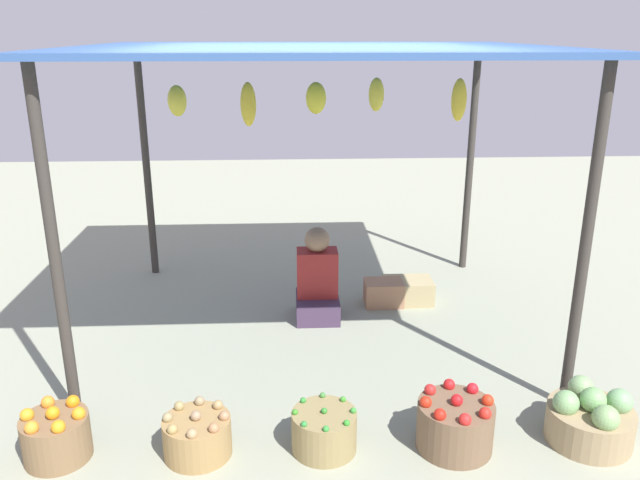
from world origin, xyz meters
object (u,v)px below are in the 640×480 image
(basket_red_tomatoes, at_px, (455,424))
(wooden_crate_near_vendor, at_px, (408,291))
(vendor_person, at_px, (317,283))
(basket_oranges, at_px, (56,436))
(basket_green_chilies, at_px, (324,431))
(wooden_crate_stacked_rear, at_px, (384,293))
(basket_potatoes, at_px, (197,435))
(basket_cabbages, at_px, (590,419))

(basket_red_tomatoes, distance_m, wooden_crate_near_vendor, 2.08)
(vendor_person, height_order, basket_oranges, vendor_person)
(basket_green_chilies, distance_m, wooden_crate_stacked_rear, 2.12)
(basket_green_chilies, xyz_separation_m, wooden_crate_near_vendor, (0.87, 2.06, -0.02))
(wooden_crate_stacked_rear, bearing_deg, basket_potatoes, -124.03)
(wooden_crate_stacked_rear, bearing_deg, wooden_crate_near_vendor, 10.59)
(basket_red_tomatoes, bearing_deg, vendor_person, 111.28)
(vendor_person, height_order, basket_green_chilies, vendor_person)
(basket_oranges, relative_size, basket_red_tomatoes, 0.85)
(basket_oranges, height_order, basket_potatoes, basket_oranges)
(basket_green_chilies, height_order, basket_red_tomatoes, basket_red_tomatoes)
(basket_potatoes, bearing_deg, basket_oranges, 179.42)
(basket_green_chilies, bearing_deg, basket_oranges, 179.99)
(vendor_person, distance_m, basket_red_tomatoes, 1.98)
(basket_oranges, bearing_deg, basket_red_tomatoes, -0.47)
(wooden_crate_near_vendor, bearing_deg, basket_red_tomatoes, -92.96)
(basket_green_chilies, xyz_separation_m, basket_red_tomatoes, (0.76, -0.02, 0.03))
(basket_potatoes, bearing_deg, wooden_crate_stacked_rear, 55.97)
(basket_green_chilies, height_order, wooden_crate_stacked_rear, basket_green_chilies)
(basket_green_chilies, xyz_separation_m, wooden_crate_stacked_rear, (0.64, 2.02, -0.01))
(basket_red_tomatoes, relative_size, basket_cabbages, 0.89)
(vendor_person, distance_m, basket_cabbages, 2.38)
(vendor_person, bearing_deg, wooden_crate_near_vendor, 16.36)
(vendor_person, bearing_deg, basket_oranges, -130.71)
(basket_red_tomatoes, bearing_deg, basket_green_chilies, 178.61)
(vendor_person, xyz_separation_m, basket_green_chilies, (-0.04, -1.82, -0.18))
(basket_green_chilies, xyz_separation_m, basket_cabbages, (1.57, 0.00, 0.02))
(basket_potatoes, height_order, wooden_crate_stacked_rear, basket_potatoes)
(basket_potatoes, distance_m, basket_red_tomatoes, 1.49)
(basket_oranges, xyz_separation_m, wooden_crate_near_vendor, (2.39, 2.06, -0.04))
(basket_cabbages, xyz_separation_m, wooden_crate_near_vendor, (-0.70, 2.06, -0.04))
(basket_red_tomatoes, relative_size, wooden_crate_stacked_rear, 1.32)
(basket_oranges, distance_m, basket_cabbages, 3.09)
(basket_oranges, relative_size, wooden_crate_stacked_rear, 1.12)
(basket_red_tomatoes, bearing_deg, basket_potatoes, 179.59)
(vendor_person, bearing_deg, wooden_crate_stacked_rear, 18.47)
(basket_cabbages, xyz_separation_m, wooden_crate_stacked_rear, (-0.93, 2.02, -0.04))
(basket_green_chilies, height_order, basket_cabbages, basket_cabbages)
(basket_green_chilies, bearing_deg, vendor_person, 88.62)
(basket_green_chilies, bearing_deg, basket_red_tomatoes, -1.39)
(basket_red_tomatoes, height_order, wooden_crate_stacked_rear, basket_red_tomatoes)
(wooden_crate_stacked_rear, bearing_deg, basket_cabbages, -65.20)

